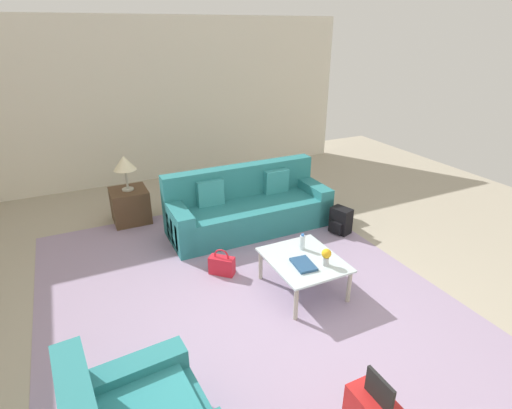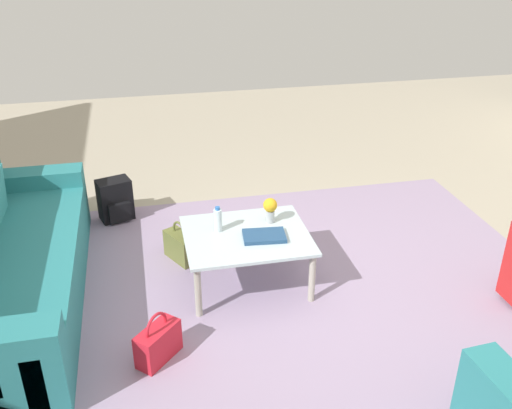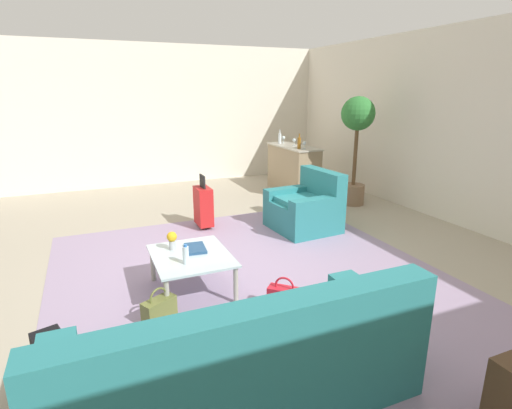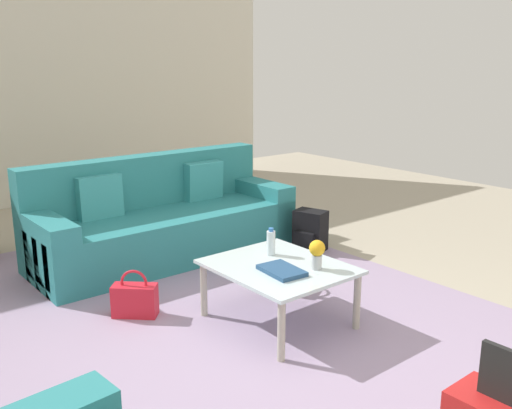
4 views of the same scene
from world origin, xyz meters
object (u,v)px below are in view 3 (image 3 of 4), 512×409
at_px(water_bottle, 186,255).
at_px(handbag_red, 284,298).
at_px(couch, 244,373).
at_px(flower_vase, 172,239).
at_px(wine_bottle_amber, 299,143).
at_px(coffee_table_book, 195,248).
at_px(wine_bottle_clear, 280,138).
at_px(armchair, 307,210).
at_px(wine_glass_left_of_centre, 294,141).
at_px(handbag_olive, 159,310).
at_px(coffee_table, 191,259).
at_px(backpack_black, 54,361).
at_px(wine_glass_leftmost, 283,138).
at_px(bar_console, 293,168).
at_px(potted_ficus, 357,134).
at_px(suitcase_red, 203,206).
at_px(wine_glass_right_of_centre, 304,144).

bearing_deg(water_bottle, handbag_red, 57.73).
distance_m(couch, flower_vase, 2.04).
xyz_separation_m(wine_bottle_amber, handbag_red, (3.81, -2.25, -0.98)).
xyz_separation_m(couch, coffee_table_book, (-1.92, 0.18, 0.13)).
relative_size(water_bottle, wine_bottle_clear, 0.68).
height_order(armchair, wine_glass_left_of_centre, wine_glass_left_of_centre).
bearing_deg(handbag_olive, coffee_table, 137.27).
bearing_deg(handbag_olive, backpack_black, -58.41).
xyz_separation_m(wine_glass_left_of_centre, handbag_olive, (3.97, -3.54, -0.97)).
xyz_separation_m(armchair, wine_glass_leftmost, (-2.69, 0.94, 0.79)).
height_order(coffee_table, wine_bottle_clear, wine_bottle_clear).
distance_m(flower_vase, handbag_red, 1.37).
relative_size(couch, armchair, 2.39).
height_order(flower_vase, wine_glass_left_of_centre, wine_glass_left_of_centre).
relative_size(water_bottle, bar_console, 0.14).
bearing_deg(flower_vase, armchair, 115.04).
distance_m(coffee_table, wine_bottle_amber, 4.36).
bearing_deg(water_bottle, armchair, 123.51).
relative_size(couch, wine_glass_left_of_centre, 15.95).
xyz_separation_m(coffee_table, wine_glass_left_of_centre, (-3.50, 3.11, 0.72)).
xyz_separation_m(armchair, wine_glass_left_of_centre, (-2.19, 0.93, 0.79)).
bearing_deg(potted_ficus, armchair, -59.63).
bearing_deg(wine_bottle_clear, wine_glass_leftmost, 113.81).
bearing_deg(backpack_black, wine_glass_leftmost, 138.63).
bearing_deg(flower_vase, suitcase_red, 154.47).
bearing_deg(water_bottle, wine_bottle_clear, 143.28).
bearing_deg(wine_bottle_amber, wine_glass_right_of_centre, 41.56).
distance_m(armchair, coffee_table, 2.54).
relative_size(water_bottle, suitcase_red, 0.24).
height_order(wine_glass_leftmost, handbag_olive, wine_glass_leftmost).
height_order(wine_bottle_amber, backpack_black, wine_bottle_amber).
bearing_deg(handbag_red, wine_bottle_clear, 154.30).
height_order(coffee_table, backpack_black, coffee_table).
xyz_separation_m(wine_glass_left_of_centre, backpack_black, (4.50, -4.40, -0.90)).
bearing_deg(wine_glass_right_of_centre, wine_bottle_amber, -138.44).
bearing_deg(coffee_table, wine_glass_leftmost, 142.13).
height_order(water_bottle, wine_glass_left_of_centre, wine_glass_left_of_centre).
bearing_deg(wine_glass_right_of_centre, backpack_black, -47.46).
relative_size(handbag_red, handbag_olive, 1.00).
bearing_deg(wine_bottle_amber, coffee_table_book, -44.53).
bearing_deg(potted_ficus, water_bottle, -57.72).
bearing_deg(suitcase_red, wine_glass_left_of_centre, 121.93).
bearing_deg(suitcase_red, wine_glass_leftmost, 129.68).
distance_m(coffee_table_book, handbag_olive, 0.85).
distance_m(wine_glass_right_of_centre, handbag_red, 4.50).
bearing_deg(armchair, backpack_black, -56.39).
distance_m(water_bottle, wine_glass_left_of_centre, 4.93).
xyz_separation_m(coffee_table_book, handbag_olive, (0.59, -0.52, -0.32)).
relative_size(coffee_table, suitcase_red, 1.11).
height_order(bar_console, wine_glass_leftmost, wine_glass_leftmost).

